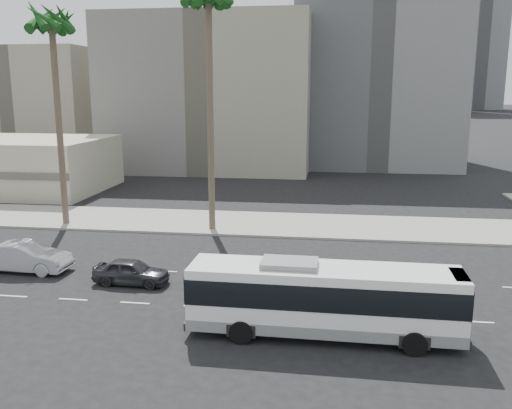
% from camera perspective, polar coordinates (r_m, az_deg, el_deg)
% --- Properties ---
extents(ground, '(700.00, 700.00, 0.00)m').
position_cam_1_polar(ground, '(24.65, 0.92, -10.99)').
color(ground, black).
rests_on(ground, ground).
extents(sidewalk_north, '(120.00, 7.00, 0.15)m').
position_cam_1_polar(sidewalk_north, '(39.31, 3.72, -2.11)').
color(sidewalk_north, gray).
rests_on(sidewalk_north, ground).
extents(midrise_beige_west, '(24.00, 18.00, 18.00)m').
position_cam_1_polar(midrise_beige_west, '(69.13, -4.42, 11.41)').
color(midrise_beige_west, slate).
rests_on(midrise_beige_west, ground).
extents(midrise_gray_center, '(20.00, 20.00, 26.00)m').
position_cam_1_polar(midrise_gray_center, '(74.79, 12.39, 14.27)').
color(midrise_gray_center, '#58595C').
rests_on(midrise_gray_center, ground).
extents(midrise_beige_far, '(18.00, 16.00, 15.00)m').
position_cam_1_polar(midrise_beige_far, '(83.24, -21.65, 9.67)').
color(midrise_beige_far, slate).
rests_on(midrise_beige_far, ground).
extents(civic_tower, '(42.00, 42.00, 129.00)m').
position_cam_1_polar(civic_tower, '(274.14, 7.32, 17.97)').
color(civic_tower, beige).
rests_on(civic_tower, ground).
extents(highrise_right, '(26.00, 26.00, 70.00)m').
position_cam_1_polar(highrise_right, '(257.30, 18.23, 17.03)').
color(highrise_right, '#525559').
rests_on(highrise_right, ground).
extents(highrise_far, '(22.00, 22.00, 60.00)m').
position_cam_1_polar(highrise_far, '(291.14, 22.14, 15.11)').
color(highrise_far, '#525559').
rests_on(highrise_far, ground).
extents(city_bus, '(10.66, 2.61, 3.05)m').
position_cam_1_polar(city_bus, '(21.87, 7.09, -9.61)').
color(city_bus, white).
rests_on(city_bus, ground).
extents(car_a, '(1.67, 3.86, 1.30)m').
position_cam_1_polar(car_a, '(28.28, -12.89, -6.84)').
color(car_a, '#2C2C31').
rests_on(car_a, ground).
extents(car_b, '(1.87, 4.91, 1.60)m').
position_cam_1_polar(car_b, '(31.90, -22.92, -5.06)').
color(car_b, '#A3A4A9').
rests_on(car_b, ground).
extents(palm_near, '(4.95, 4.95, 16.66)m').
position_cam_1_polar(palm_near, '(37.25, -4.99, 20.38)').
color(palm_near, brown).
rests_on(palm_near, ground).
extents(palm_mid, '(4.92, 4.92, 15.22)m').
position_cam_1_polar(palm_mid, '(40.84, -20.54, 16.96)').
color(palm_mid, brown).
rests_on(palm_mid, ground).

